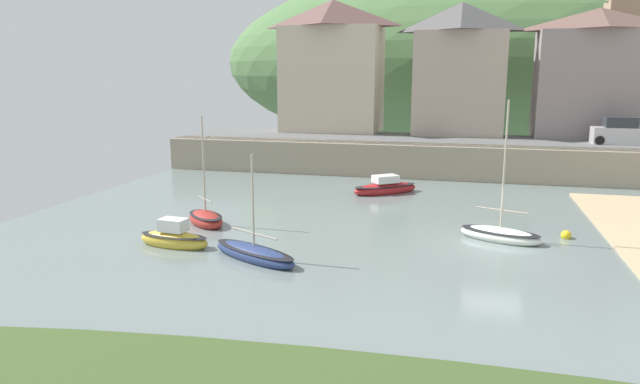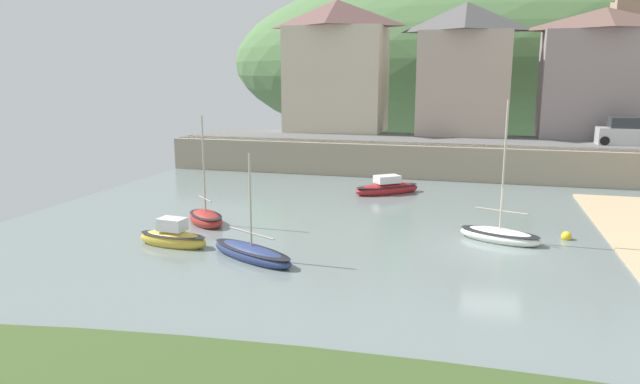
# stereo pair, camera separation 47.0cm
# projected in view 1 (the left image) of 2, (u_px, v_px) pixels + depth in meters

# --- Properties ---
(ground) EXTENTS (48.00, 41.00, 0.61)m
(ground) POSITION_uv_depth(u_px,v_px,m) (565.00, 352.00, 15.07)
(ground) COLOR slate
(quay_seawall) EXTENTS (48.00, 9.40, 2.40)m
(quay_seawall) POSITION_uv_depth(u_px,v_px,m) (486.00, 160.00, 40.84)
(quay_seawall) COLOR gray
(quay_seawall) RESTS_ON ground
(hillside_backdrop) EXTENTS (80.00, 44.00, 25.61)m
(hillside_backdrop) POSITION_uv_depth(u_px,v_px,m) (524.00, 62.00, 73.75)
(hillside_backdrop) COLOR #4F7544
(hillside_backdrop) RESTS_ON ground
(waterfront_building_left) EXTENTS (8.65, 6.05, 11.24)m
(waterfront_building_left) POSITION_uv_depth(u_px,v_px,m) (333.00, 66.00, 49.97)
(waterfront_building_left) COLOR beige
(waterfront_building_left) RESTS_ON ground
(waterfront_building_centre) EXTENTS (7.54, 6.09, 10.72)m
(waterfront_building_centre) POSITION_uv_depth(u_px,v_px,m) (460.00, 68.00, 47.38)
(waterfront_building_centre) COLOR #AC998A
(waterfront_building_centre) RESTS_ON ground
(waterfront_building_right) EXTENTS (9.12, 5.12, 9.99)m
(waterfront_building_right) POSITION_uv_depth(u_px,v_px,m) (595.00, 73.00, 44.92)
(waterfront_building_right) COLOR gray
(waterfront_building_right) RESTS_ON ground
(church_with_spire) EXTENTS (3.00, 3.00, 15.22)m
(church_with_spire) POSITION_uv_depth(u_px,v_px,m) (622.00, 39.00, 47.52)
(church_with_spire) COLOR tan
(church_with_spire) RESTS_ON ground
(rowboat_small_beached) EXTENTS (3.02, 2.95, 5.61)m
(rowboat_small_beached) POSITION_uv_depth(u_px,v_px,m) (206.00, 219.00, 28.50)
(rowboat_small_beached) COLOR #A42B24
(rowboat_small_beached) RESTS_ON ground
(sailboat_nearest_shore) EXTENTS (3.41, 1.41, 1.43)m
(sailboat_nearest_shore) POSITION_uv_depth(u_px,v_px,m) (174.00, 238.00, 24.87)
(sailboat_nearest_shore) COLOR gold
(sailboat_nearest_shore) RESTS_ON ground
(sailboat_far_left) EXTENTS (3.89, 2.54, 6.46)m
(sailboat_far_left) POSITION_uv_depth(u_px,v_px,m) (500.00, 234.00, 25.80)
(sailboat_far_left) COLOR white
(sailboat_far_left) RESTS_ON ground
(sailboat_blue_trim) EXTENTS (4.54, 3.11, 4.47)m
(sailboat_blue_trim) POSITION_uv_depth(u_px,v_px,m) (254.00, 253.00, 23.13)
(sailboat_blue_trim) COLOR navy
(sailboat_blue_trim) RESTS_ON ground
(dinghy_open_wooden) EXTENTS (4.29, 3.77, 1.34)m
(dinghy_open_wooden) POSITION_uv_depth(u_px,v_px,m) (385.00, 188.00, 35.98)
(dinghy_open_wooden) COLOR #A61E21
(dinghy_open_wooden) RESTS_ON ground
(parked_car_near_slipway) EXTENTS (4.11, 1.82, 1.95)m
(parked_car_near_slipway) POSITION_uv_depth(u_px,v_px,m) (622.00, 133.00, 41.19)
(parked_car_near_slipway) COLOR #BBB8BB
(parked_car_near_slipway) RESTS_ON ground
(mooring_buoy) EXTENTS (0.46, 0.46, 0.46)m
(mooring_buoy) POSITION_uv_depth(u_px,v_px,m) (566.00, 235.00, 26.13)
(mooring_buoy) COLOR yellow
(mooring_buoy) RESTS_ON ground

